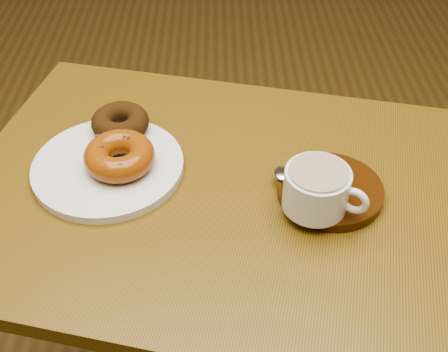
{
  "coord_description": "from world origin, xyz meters",
  "views": [
    {
      "loc": [
        0.21,
        -0.72,
        1.32
      ],
      "look_at": [
        0.21,
        -0.09,
        0.75
      ],
      "focal_mm": 45.0,
      "sensor_mm": 36.0,
      "label": 1
    }
  ],
  "objects_px": {
    "donut_plate": "(108,167)",
    "saucer": "(330,190)",
    "cafe_table": "(212,236)",
    "coffee_cup": "(317,189)"
  },
  "relations": [
    {
      "from": "donut_plate",
      "to": "saucer",
      "type": "relative_size",
      "value": 1.5
    },
    {
      "from": "cafe_table",
      "to": "saucer",
      "type": "distance_m",
      "value": 0.22
    },
    {
      "from": "cafe_table",
      "to": "saucer",
      "type": "relative_size",
      "value": 5.57
    },
    {
      "from": "donut_plate",
      "to": "saucer",
      "type": "distance_m",
      "value": 0.35
    },
    {
      "from": "donut_plate",
      "to": "saucer",
      "type": "bearing_deg",
      "value": -9.95
    },
    {
      "from": "cafe_table",
      "to": "saucer",
      "type": "bearing_deg",
      "value": 6.38
    },
    {
      "from": "donut_plate",
      "to": "coffee_cup",
      "type": "xyz_separation_m",
      "value": [
        0.31,
        -0.1,
        0.04
      ]
    },
    {
      "from": "coffee_cup",
      "to": "cafe_table",
      "type": "bearing_deg",
      "value": -172.83
    },
    {
      "from": "cafe_table",
      "to": "coffee_cup",
      "type": "xyz_separation_m",
      "value": [
        0.15,
        -0.06,
        0.17
      ]
    },
    {
      "from": "donut_plate",
      "to": "coffee_cup",
      "type": "relative_size",
      "value": 2.05
    }
  ]
}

